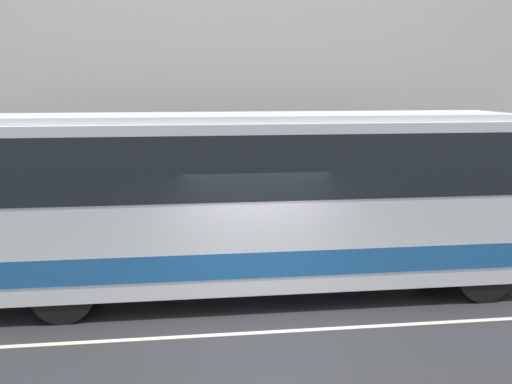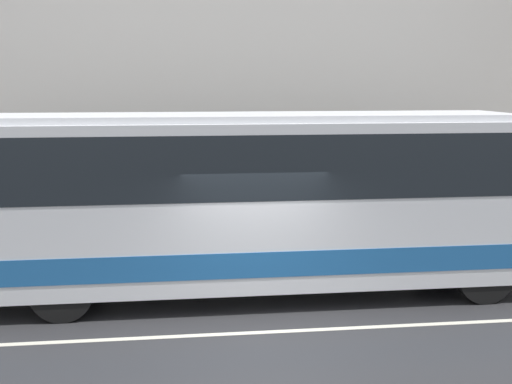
% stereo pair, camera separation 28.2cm
% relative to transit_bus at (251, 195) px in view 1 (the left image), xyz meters
% --- Properties ---
extents(ground_plane, '(60.00, 60.00, 0.00)m').
position_rel_transit_bus_xyz_m(ground_plane, '(-0.09, -2.09, -1.93)').
color(ground_plane, '#2D2D30').
extents(sidewalk, '(60.00, 2.22, 0.17)m').
position_rel_transit_bus_xyz_m(sidewalk, '(-0.09, 3.02, -1.85)').
color(sidewalk, gray).
rests_on(sidewalk, ground_plane).
extents(building_facade, '(60.00, 0.35, 10.16)m').
position_rel_transit_bus_xyz_m(building_facade, '(-0.09, 4.27, 2.97)').
color(building_facade, silver).
rests_on(building_facade, ground_plane).
extents(lane_stripe, '(54.00, 0.14, 0.01)m').
position_rel_transit_bus_xyz_m(lane_stripe, '(-0.09, -2.09, -1.93)').
color(lane_stripe, beige).
rests_on(lane_stripe, ground_plane).
extents(transit_bus, '(11.55, 2.49, 3.44)m').
position_rel_transit_bus_xyz_m(transit_bus, '(0.00, 0.00, 0.00)').
color(transit_bus, silver).
rests_on(transit_bus, ground_plane).
extents(pedestrian_waiting, '(0.36, 0.36, 1.68)m').
position_rel_transit_bus_xyz_m(pedestrian_waiting, '(-3.69, 3.42, -0.98)').
color(pedestrian_waiting, navy).
rests_on(pedestrian_waiting, sidewalk).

